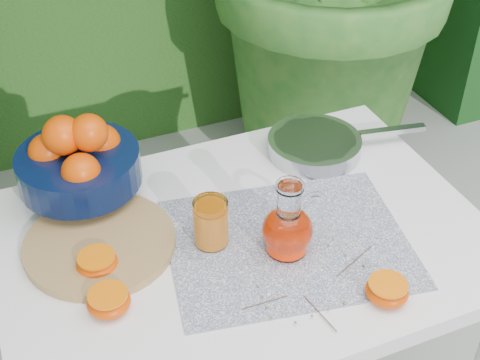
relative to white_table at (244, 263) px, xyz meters
name	(u,v)px	position (x,y,z in m)	size (l,w,h in m)	color
white_table	(244,263)	(0.00, 0.00, 0.00)	(1.00, 0.70, 0.75)	white
placemat	(288,243)	(0.07, -0.06, 0.08)	(0.48, 0.37, 0.00)	#0C1548
cutting_board	(100,243)	(-0.28, 0.08, 0.09)	(0.31, 0.31, 0.02)	olive
fruit_bowl	(78,160)	(-0.28, 0.26, 0.18)	(0.28, 0.28, 0.21)	black
juice_pitcher	(288,228)	(0.06, -0.08, 0.14)	(0.15, 0.12, 0.17)	white
juice_tumbler	(211,224)	(-0.07, 0.00, 0.13)	(0.08, 0.08, 0.10)	white
saute_pan	(316,144)	(0.27, 0.21, 0.10)	(0.41, 0.26, 0.04)	#A8A9AD
orange_halves	(197,285)	(-0.14, -0.11, 0.10)	(0.58, 0.37, 0.04)	#D43702
thyme_sprigs	(316,290)	(0.06, -0.20, 0.09)	(0.30, 0.20, 0.01)	#503424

